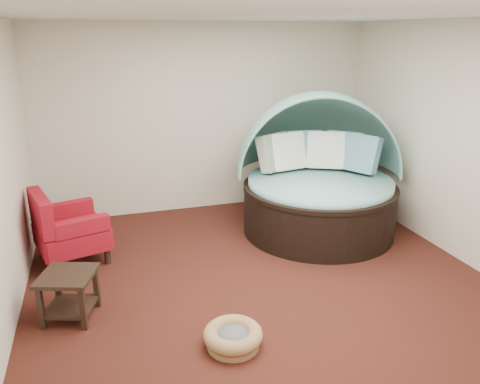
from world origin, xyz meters
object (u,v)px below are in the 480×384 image
object	(u,v)px
red_armchair	(66,229)
canopy_daybed	(319,167)
side_table	(69,289)
pet_basket	(233,337)

from	to	relation	value
red_armchair	canopy_daybed	bearing A→B (deg)	-14.41
red_armchair	side_table	xyz separation A→B (m)	(0.06, -1.26, -0.11)
pet_basket	red_armchair	xyz separation A→B (m)	(-1.43, 2.15, 0.32)
side_table	canopy_daybed	bearing A→B (deg)	22.14
canopy_daybed	red_armchair	xyz separation A→B (m)	(-3.32, -0.07, -0.47)
pet_basket	red_armchair	world-z (taller)	red_armchair
canopy_daybed	pet_basket	distance (m)	3.03
pet_basket	side_table	distance (m)	1.65
red_armchair	side_table	size ratio (longest dim) A/B	1.54
red_armchair	pet_basket	bearing A→B (deg)	-72.06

